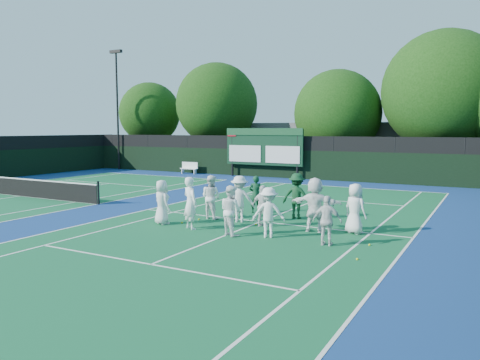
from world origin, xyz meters
The scene contains 32 objects.
ground centered at (0.00, 0.00, 0.00)m, with size 120.00×120.00×0.00m, color #1B380F.
court_apron centered at (-6.00, 1.00, 0.00)m, with size 34.00×32.00×0.01m, color navy.
near_court centered at (0.00, 1.00, 0.01)m, with size 11.05×23.85×0.01m.
left_court centered at (-14.00, 1.00, 0.01)m, with size 11.05×23.85×0.01m.
back_fence centered at (-6.00, 16.00, 1.36)m, with size 34.00×0.08×3.00m.
scoreboard centered at (-7.01, 15.59, 2.19)m, with size 6.00×0.21×3.55m.
clubhouse centered at (-2.00, 24.00, 2.00)m, with size 18.00×6.00×4.00m, color #5D5D62.
light_pole_left centered at (-21.00, 15.70, 6.30)m, with size 1.20×0.30×10.12m.
tennis_net centered at (-14.00, 1.00, 0.49)m, with size 11.30×0.10×1.10m.
bench centered at (-13.36, 15.37, 0.49)m, with size 1.45×0.42×0.91m.
tree_a centered at (-20.48, 19.58, 4.81)m, with size 5.59×5.59×7.75m.
tree_b centered at (-13.22, 19.58, 5.40)m, with size 6.92×6.92×9.04m.
tree_c centered at (-2.70, 19.58, 4.48)m, with size 6.44×6.44×7.87m.
tree_d centered at (4.51, 19.58, 5.80)m, with size 8.03×8.03×10.02m.
tennis_ball_0 centered at (-2.43, -0.69, 0.03)m, with size 0.07×0.07×0.07m, color #CACA17.
tennis_ball_1 centered at (0.12, 0.37, 0.03)m, with size 0.07×0.07×0.07m, color #CACA17.
tennis_ball_2 centered at (4.57, -2.41, 0.03)m, with size 0.07×0.07×0.07m, color #CACA17.
tennis_ball_3 centered at (-2.24, 0.17, 0.03)m, with size 0.07×0.07×0.07m, color #CACA17.
tennis_ball_4 centered at (2.29, 1.46, 0.03)m, with size 0.07×0.07×0.07m, color #CACA17.
tennis_ball_5 centered at (4.49, -0.69, 0.03)m, with size 0.07×0.07×0.07m, color #CACA17.
player_front_0 centered at (-3.00, -1.13, 0.82)m, with size 0.80×0.52×1.64m, color silver.
player_front_1 centered at (-1.60, -1.32, 0.92)m, with size 0.67×0.44×1.85m, color white.
player_front_2 centered at (0.13, -1.46, 0.83)m, with size 0.81×0.63×1.67m, color white.
player_front_3 centered at (1.34, -1.15, 0.82)m, with size 1.06×0.61×1.64m, color white.
player_front_4 centered at (3.35, -1.27, 0.76)m, with size 0.89×0.37×1.52m, color silver.
player_back_0 centered at (-2.00, 0.66, 0.86)m, with size 0.83×0.65×1.71m, color white.
player_back_1 centered at (-0.69, 0.59, 0.88)m, with size 1.14×0.65×1.76m, color silver.
player_back_2 centered at (0.45, 0.26, 0.75)m, with size 0.88×0.37×1.50m, color silver.
player_back_3 centered at (2.38, 0.34, 0.94)m, with size 1.74×0.55×1.88m, color white.
player_back_4 centered at (3.63, 0.76, 0.85)m, with size 0.83×0.54×1.70m, color white.
coach_left centered at (-1.03, 2.59, 0.79)m, with size 0.57×0.38×1.57m, color #103C23.
coach_right centered at (0.94, 2.27, 0.90)m, with size 1.16×0.66×1.79m, color #0F391C.
Camera 1 is at (7.72, -14.61, 3.51)m, focal length 35.00 mm.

